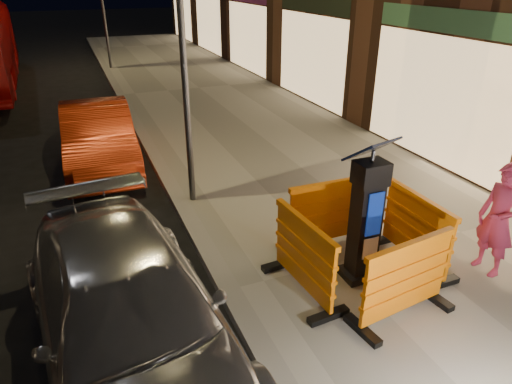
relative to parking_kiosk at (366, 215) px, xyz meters
name	(u,v)px	position (x,y,z in m)	size (l,w,h in m)	color
ground_plane	(231,298)	(-1.89, 0.41, -1.17)	(120.00, 120.00, 0.00)	black
sidewalk	(402,250)	(1.11, 0.41, -1.10)	(6.00, 60.00, 0.15)	gray
kerb	(230,293)	(-1.89, 0.41, -1.10)	(0.30, 60.00, 0.15)	slate
parking_kiosk	(366,215)	(0.00, 0.00, 0.00)	(0.64, 0.64, 2.04)	black
barrier_front	(406,280)	(0.00, -0.95, -0.45)	(1.46, 0.60, 1.14)	orange
barrier_back	(329,214)	(0.00, 0.95, -0.45)	(1.46, 0.60, 1.14)	orange
barrier_kerbside	(304,257)	(-0.95, 0.00, -0.45)	(1.46, 0.60, 1.14)	orange
barrier_bldgside	(416,230)	(0.95, 0.00, -0.45)	(1.46, 0.60, 1.14)	orange
car_silver	(136,359)	(-3.33, -0.26, -1.17)	(2.01, 4.94, 1.43)	silver
car_red	(103,165)	(-3.12, 6.31, -1.17)	(1.55, 4.43, 1.46)	#9F280F
man	(498,220)	(1.87, -0.59, -0.16)	(0.63, 0.41, 1.73)	#962849
street_lamp_mid	(182,42)	(-1.64, 3.41, 1.98)	(0.12, 0.12, 6.00)	#3F3F44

